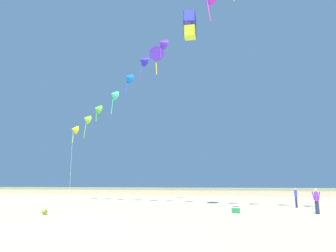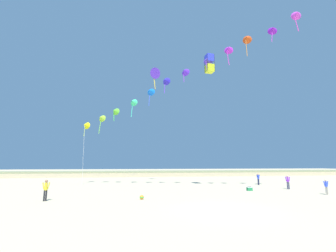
{
  "view_description": "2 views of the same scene",
  "coord_description": "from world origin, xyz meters",
  "px_view_note": "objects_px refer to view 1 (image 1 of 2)",
  "views": [
    {
      "loc": [
        8.25,
        -12.41,
        2.04
      ],
      "look_at": [
        1.77,
        11.66,
        6.85
      ],
      "focal_mm": 32.0,
      "sensor_mm": 36.0,
      "label": 1
    },
    {
      "loc": [
        -6.03,
        -14.62,
        3.01
      ],
      "look_at": [
        -1.7,
        12.88,
        7.72
      ],
      "focal_mm": 24.0,
      "sensor_mm": 36.0,
      "label": 2
    }
  ],
  "objects_px": {
    "person_far_left": "(316,199)",
    "beach_ball": "(44,212)",
    "person_near_right": "(296,196)",
    "large_kite_mid_trail": "(190,25)",
    "large_kite_low_lead": "(156,54)",
    "beach_cooler": "(236,210)"
  },
  "relations": [
    {
      "from": "person_far_left",
      "to": "beach_cooler",
      "type": "distance_m",
      "value": 5.52
    },
    {
      "from": "person_far_left",
      "to": "beach_ball",
      "type": "xyz_separation_m",
      "value": [
        -17.77,
        -5.13,
        -0.81
      ]
    },
    {
      "from": "large_kite_mid_trail",
      "to": "person_near_right",
      "type": "bearing_deg",
      "value": 26.55
    },
    {
      "from": "person_near_right",
      "to": "large_kite_low_lead",
      "type": "relative_size",
      "value": 0.43
    },
    {
      "from": "person_near_right",
      "to": "person_far_left",
      "type": "relative_size",
      "value": 0.97
    },
    {
      "from": "person_near_right",
      "to": "large_kite_mid_trail",
      "type": "bearing_deg",
      "value": -153.45
    },
    {
      "from": "large_kite_low_lead",
      "to": "large_kite_mid_trail",
      "type": "distance_m",
      "value": 12.21
    },
    {
      "from": "beach_cooler",
      "to": "beach_ball",
      "type": "xyz_separation_m",
      "value": [
        -12.36,
        -4.41,
        -0.03
      ]
    },
    {
      "from": "beach_cooler",
      "to": "person_near_right",
      "type": "bearing_deg",
      "value": 52.4
    },
    {
      "from": "person_near_right",
      "to": "beach_cooler",
      "type": "relative_size",
      "value": 2.88
    },
    {
      "from": "large_kite_low_lead",
      "to": "large_kite_mid_trail",
      "type": "relative_size",
      "value": 1.61
    },
    {
      "from": "beach_cooler",
      "to": "large_kite_low_lead",
      "type": "bearing_deg",
      "value": 128.63
    },
    {
      "from": "person_far_left",
      "to": "large_kite_mid_trail",
      "type": "bearing_deg",
      "value": 170.9
    },
    {
      "from": "beach_cooler",
      "to": "beach_ball",
      "type": "bearing_deg",
      "value": -160.37
    },
    {
      "from": "person_near_right",
      "to": "large_kite_low_lead",
      "type": "height_order",
      "value": "large_kite_low_lead"
    },
    {
      "from": "beach_cooler",
      "to": "beach_ball",
      "type": "height_order",
      "value": "beach_cooler"
    },
    {
      "from": "person_far_left",
      "to": "large_kite_mid_trail",
      "type": "distance_m",
      "value": 17.59
    },
    {
      "from": "person_far_left",
      "to": "beach_ball",
      "type": "distance_m",
      "value": 18.52
    },
    {
      "from": "large_kite_mid_trail",
      "to": "person_far_left",
      "type": "bearing_deg",
      "value": -9.1
    },
    {
      "from": "large_kite_low_lead",
      "to": "beach_cooler",
      "type": "bearing_deg",
      "value": -51.37
    },
    {
      "from": "large_kite_mid_trail",
      "to": "beach_ball",
      "type": "xyz_separation_m",
      "value": [
        -8.88,
        -6.55,
        -15.91
      ]
    },
    {
      "from": "large_kite_low_lead",
      "to": "person_near_right",
      "type": "bearing_deg",
      "value": -22.15
    }
  ]
}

